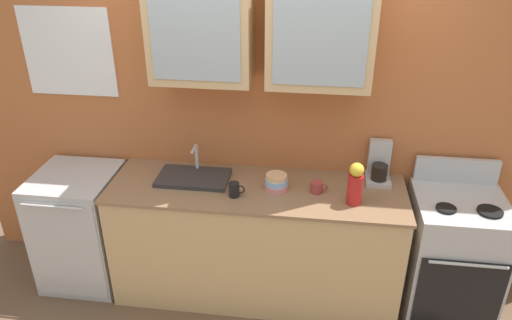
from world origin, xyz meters
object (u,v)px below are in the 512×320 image
at_px(bowl_stack, 276,182).
at_px(sink_faucet, 194,177).
at_px(vase, 355,184).
at_px(coffee_maker, 379,166).
at_px(stove_range, 451,256).
at_px(dishwasher, 82,227).
at_px(cup_near_sink, 234,190).
at_px(cup_near_bowls, 317,187).

bearing_deg(bowl_stack, sink_faucet, 174.96).
height_order(vase, coffee_maker, vase).
xyz_separation_m(stove_range, bowl_stack, (-1.24, 0.01, 0.50)).
bearing_deg(dishwasher, stove_range, 0.09).
bearing_deg(stove_range, vase, -171.43).
xyz_separation_m(bowl_stack, cup_near_sink, (-0.27, -0.13, -0.00)).
bearing_deg(cup_near_bowls, stove_range, -0.07).
distance_m(cup_near_bowls, dishwasher, 1.83).
bearing_deg(dishwasher, vase, -2.99).
bearing_deg(bowl_stack, vase, -12.73).
relative_size(cup_near_sink, cup_near_bowls, 0.95).
xyz_separation_m(sink_faucet, dishwasher, (-0.89, -0.07, -0.47)).
distance_m(stove_range, cup_near_bowls, 1.08).
relative_size(bowl_stack, cup_near_bowls, 1.41).
height_order(cup_near_bowls, dishwasher, cup_near_bowls).
relative_size(bowl_stack, coffee_maker, 0.57).
bearing_deg(stove_range, coffee_maker, 156.54).
relative_size(sink_faucet, coffee_maker, 1.74).
relative_size(vase, cup_near_bowls, 2.51).
bearing_deg(cup_near_sink, dishwasher, 174.26).
bearing_deg(cup_near_bowls, coffee_maker, 28.59).
bearing_deg(coffee_maker, stove_range, -23.46).
relative_size(sink_faucet, cup_near_bowls, 4.32).
distance_m(stove_range, vase, 0.94).
bearing_deg(sink_faucet, vase, -8.66).
height_order(sink_faucet, cup_near_bowls, sink_faucet).
bearing_deg(coffee_maker, dishwasher, -173.81).
xyz_separation_m(cup_near_sink, coffee_maker, (0.97, 0.36, 0.06)).
distance_m(stove_range, sink_faucet, 1.89).
bearing_deg(cup_near_sink, cup_near_bowls, 13.16).
bearing_deg(cup_near_sink, coffee_maker, 20.32).
bearing_deg(bowl_stack, coffee_maker, 17.71).
xyz_separation_m(cup_near_bowls, coffee_maker, (0.43, 0.23, 0.07)).
distance_m(sink_faucet, bowl_stack, 0.60).
height_order(sink_faucet, bowl_stack, sink_faucet).
height_order(vase, cup_near_sink, vase).
distance_m(bowl_stack, dishwasher, 1.57).
xyz_separation_m(sink_faucet, bowl_stack, (0.60, -0.05, 0.03)).
bearing_deg(cup_near_sink, stove_range, 4.79).
height_order(sink_faucet, cup_near_sink, sink_faucet).
height_order(vase, cup_near_bowls, vase).
distance_m(bowl_stack, cup_near_bowls, 0.28).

